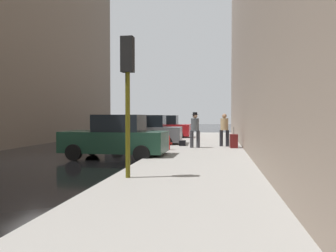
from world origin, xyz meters
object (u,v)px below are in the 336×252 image
object	(u,v)px
fire_hydrant	(168,142)
traffic_light	(128,76)
parked_red_hatchback	(163,128)
pedestrian_with_beanie	(195,128)
duffel_bag	(183,143)
rolling_suitcase	(234,141)
pedestrian_in_tan_coat	(224,128)
parked_dark_green_sedan	(116,138)
parked_gray_coupe	(146,131)

from	to	relation	value
fire_hydrant	traffic_light	bearing A→B (deg)	-89.59
parked_red_hatchback	pedestrian_with_beanie	world-z (taller)	pedestrian_with_beanie
parked_red_hatchback	duffel_bag	xyz separation A→B (m)	(2.26, -6.96, -0.56)
parked_red_hatchback	rolling_suitcase	distance (m)	9.13
pedestrian_in_tan_coat	duffel_bag	size ratio (longest dim) A/B	3.89
parked_red_hatchback	parked_dark_green_sedan	bearing A→B (deg)	-90.00
pedestrian_in_tan_coat	duffel_bag	bearing A→B (deg)	-179.82
parked_gray_coupe	duffel_bag	distance (m)	2.57
parked_gray_coupe	pedestrian_in_tan_coat	bearing A→B (deg)	-13.50
pedestrian_with_beanie	pedestrian_in_tan_coat	bearing A→B (deg)	33.53
pedestrian_with_beanie	duffel_bag	world-z (taller)	pedestrian_with_beanie
duffel_bag	rolling_suitcase	bearing A→B (deg)	-15.46
pedestrian_with_beanie	duffel_bag	xyz separation A→B (m)	(-0.73, 0.97, -0.85)
parked_dark_green_sedan	rolling_suitcase	xyz separation A→B (m)	(4.91, 3.72, -0.36)
parked_dark_green_sedan	rolling_suitcase	distance (m)	6.17
pedestrian_in_tan_coat	duffel_bag	xyz separation A→B (m)	(-2.20, -0.01, -0.81)
parked_dark_green_sedan	pedestrian_in_tan_coat	distance (m)	6.31
rolling_suitcase	pedestrian_in_tan_coat	bearing A→B (deg)	121.36
traffic_light	duffel_bag	bearing A→B (deg)	87.48
traffic_light	pedestrian_with_beanie	distance (m)	8.50
parked_dark_green_sedan	parked_red_hatchback	distance (m)	11.41
parked_dark_green_sedan	fire_hydrant	bearing A→B (deg)	50.78
parked_gray_coupe	pedestrian_in_tan_coat	distance (m)	4.59
parked_gray_coupe	parked_red_hatchback	bearing A→B (deg)	90.00
pedestrian_with_beanie	rolling_suitcase	distance (m)	2.04
parked_dark_green_sedan	fire_hydrant	world-z (taller)	parked_dark_green_sedan
parked_red_hatchback	parked_gray_coupe	bearing A→B (deg)	-90.00
pedestrian_in_tan_coat	parked_dark_green_sedan	bearing A→B (deg)	-134.99
parked_red_hatchback	pedestrian_in_tan_coat	world-z (taller)	pedestrian_in_tan_coat
parked_gray_coupe	traffic_light	bearing A→B (deg)	-79.81
fire_hydrant	pedestrian_in_tan_coat	world-z (taller)	pedestrian_in_tan_coat
parked_dark_green_sedan	duffel_bag	distance (m)	5.03
fire_hydrant	pedestrian_with_beanie	world-z (taller)	pedestrian_with_beanie
pedestrian_in_tan_coat	pedestrian_with_beanie	world-z (taller)	pedestrian_with_beanie
rolling_suitcase	parked_red_hatchback	bearing A→B (deg)	122.55
parked_gray_coupe	traffic_light	world-z (taller)	traffic_light
parked_dark_green_sedan	duffel_bag	xyz separation A→B (m)	(2.26, 4.46, -0.56)
pedestrian_with_beanie	parked_red_hatchback	bearing A→B (deg)	110.67
fire_hydrant	pedestrian_with_beanie	xyz separation A→B (m)	(1.19, 1.28, 0.64)
rolling_suitcase	traffic_light	bearing A→B (deg)	-109.78
parked_dark_green_sedan	pedestrian_in_tan_coat	world-z (taller)	pedestrian_in_tan_coat
parked_red_hatchback	fire_hydrant	distance (m)	9.39
duffel_bag	pedestrian_in_tan_coat	bearing A→B (deg)	0.18
pedestrian_in_tan_coat	parked_gray_coupe	bearing A→B (deg)	166.50
parked_gray_coupe	rolling_suitcase	bearing A→B (deg)	-20.25
duffel_bag	pedestrian_with_beanie	bearing A→B (deg)	-52.90
fire_hydrant	pedestrian_in_tan_coat	size ratio (longest dim) A/B	0.41
parked_dark_green_sedan	pedestrian_with_beanie	distance (m)	4.60
pedestrian_with_beanie	rolling_suitcase	xyz separation A→B (m)	(1.92, 0.23, -0.65)
parked_gray_coupe	pedestrian_in_tan_coat	xyz separation A→B (m)	(4.46, -1.07, 0.26)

